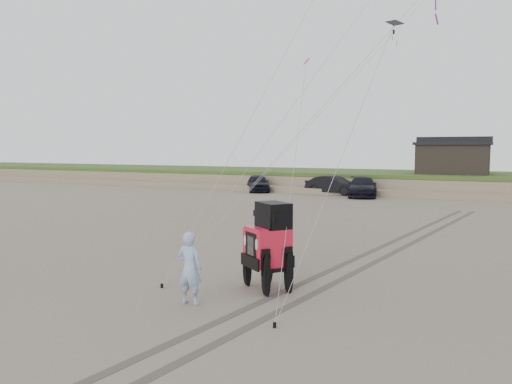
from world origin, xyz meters
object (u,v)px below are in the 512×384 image
Objects in this scene: cabin at (453,157)px; truck_c at (362,187)px; jeep at (267,255)px; man at (190,268)px; truck_b at (334,185)px; truck_a at (258,183)px.

cabin is 10.04m from truck_c.
jeep is 2.44m from man.
truck_b is at bearing 150.37° from truck_c.
truck_b reaches higher than truck_a.
truck_c is 28.96m from jeep.
truck_c is (2.74, -0.77, 0.01)m from truck_b.
cabin reaches higher than truck_a.
cabin is 3.36× the size of man.
truck_c is at bearing -131.39° from cabin.
truck_a is at bearing 163.77° from truck_c.
truck_c is at bearing -33.56° from truck_a.
truck_b is 0.92× the size of jeep.
truck_c is (9.93, -0.40, 0.03)m from truck_a.
jeep is (-1.89, -35.92, -2.24)m from cabin.
man reaches higher than truck_c.
jeep reaches higher than man.
jeep is at bearing -94.72° from truck_a.
jeep is at bearing -123.58° from man.
truck_c is at bearing 135.77° from jeep.
truck_b is at bearing -82.44° from man.
man is at bearing -94.69° from cabin.
cabin is 1.19× the size of jeep.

